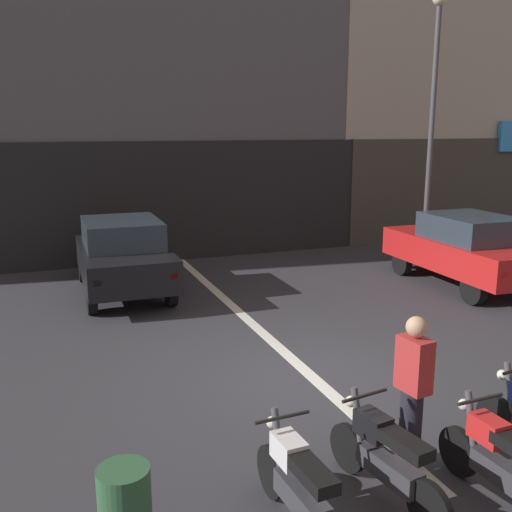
# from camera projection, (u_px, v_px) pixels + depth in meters

# --- Properties ---
(ground_plane) EXTENTS (120.00, 120.00, 0.00)m
(ground_plane) POSITION_uv_depth(u_px,v_px,m) (313.00, 377.00, 8.39)
(ground_plane) COLOR #333338
(lane_centre_line) EXTENTS (0.20, 18.00, 0.01)m
(lane_centre_line) POSITION_uv_depth(u_px,v_px,m) (201.00, 278.00, 13.86)
(lane_centre_line) COLOR silver
(lane_centre_line) RESTS_ON ground
(building_far_right) EXTENTS (9.93, 7.75, 13.91)m
(building_far_right) POSITION_uv_depth(u_px,v_px,m) (417.00, 33.00, 21.31)
(building_far_right) COLOR #B2A893
(building_far_right) RESTS_ON ground
(car_black_crossing_near) EXTENTS (1.82, 4.13, 1.64)m
(car_black_crossing_near) POSITION_uv_depth(u_px,v_px,m) (122.00, 254.00, 12.46)
(car_black_crossing_near) COLOR black
(car_black_crossing_near) RESTS_ON ground
(car_red_parked_kerbside) EXTENTS (1.88, 4.15, 1.64)m
(car_red_parked_kerbside) POSITION_uv_depth(u_px,v_px,m) (466.00, 248.00, 13.06)
(car_red_parked_kerbside) COLOR black
(car_red_parked_kerbside) RESTS_ON ground
(street_lamp) EXTENTS (0.36, 0.36, 6.87)m
(street_lamp) POSITION_uv_depth(u_px,v_px,m) (433.00, 103.00, 14.93)
(street_lamp) COLOR #47474C
(street_lamp) RESTS_ON ground
(motorcycle_white_row_leftmost) EXTENTS (0.55, 1.67, 0.98)m
(motorcycle_white_row_leftmost) POSITION_uv_depth(u_px,v_px,m) (298.00, 485.00, 5.10)
(motorcycle_white_row_leftmost) COLOR black
(motorcycle_white_row_leftmost) RESTS_ON ground
(motorcycle_black_row_left_mid) EXTENTS (0.55, 1.66, 0.98)m
(motorcycle_black_row_left_mid) POSITION_uv_depth(u_px,v_px,m) (385.00, 457.00, 5.54)
(motorcycle_black_row_left_mid) COLOR black
(motorcycle_black_row_left_mid) RESTS_ON ground
(motorcycle_red_row_centre) EXTENTS (0.55, 1.67, 0.98)m
(motorcycle_red_row_centre) POSITION_uv_depth(u_px,v_px,m) (502.00, 462.00, 5.45)
(motorcycle_red_row_centre) COLOR black
(motorcycle_red_row_centre) RESTS_ON ground
(person_by_motorcycles) EXTENTS (0.27, 0.39, 1.67)m
(person_by_motorcycles) POSITION_uv_depth(u_px,v_px,m) (412.00, 391.00, 6.04)
(person_by_motorcycles) COLOR #23232D
(person_by_motorcycles) RESTS_ON ground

